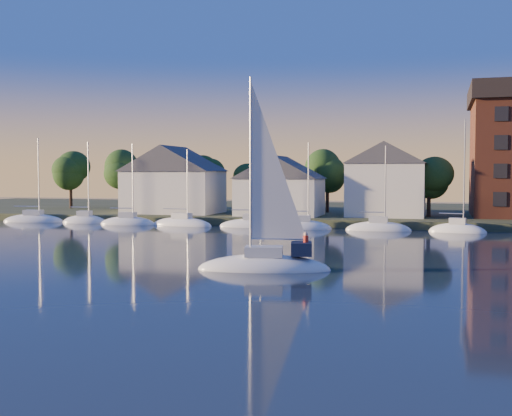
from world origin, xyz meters
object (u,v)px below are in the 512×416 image
at_px(clubhouse_west, 174,179).
at_px(hero_sailboat, 266,262).
at_px(clubhouse_east, 386,179).
at_px(clubhouse_centre, 280,185).

bearing_deg(clubhouse_west, hero_sailboat, -59.33).
xyz_separation_m(clubhouse_west, clubhouse_east, (30.00, 1.00, 0.07)).
relative_size(clubhouse_centre, hero_sailboat, 0.81).
bearing_deg(hero_sailboat, clubhouse_centre, -89.25).
distance_m(clubhouse_west, clubhouse_east, 30.02).
xyz_separation_m(clubhouse_centre, hero_sailboat, (9.52, -42.04, -4.54)).
bearing_deg(clubhouse_centre, clubhouse_east, 8.13).
distance_m(clubhouse_east, hero_sailboat, 44.60).
xyz_separation_m(clubhouse_centre, clubhouse_east, (14.00, 2.00, 0.87)).
relative_size(clubhouse_west, clubhouse_east, 1.30).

